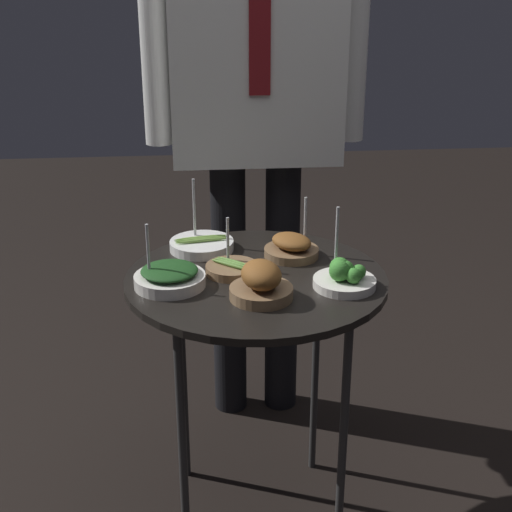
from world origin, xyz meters
name	(u,v)px	position (x,y,z in m)	size (l,w,h in m)	color
serving_cart	(256,298)	(0.00, 0.00, 0.65)	(0.62, 0.62, 0.71)	black
bowl_asparagus_back_left	(232,268)	(-0.05, 0.02, 0.72)	(0.13, 0.13, 0.13)	brown
bowl_spinach_mid_right	(170,277)	(-0.20, -0.04, 0.73)	(0.16, 0.16, 0.15)	silver
bowl_roast_front_left	(263,283)	(0.00, -0.12, 0.75)	(0.14, 0.14, 0.09)	brown
bowl_roast_mid_left	(292,247)	(0.10, 0.11, 0.73)	(0.14, 0.14, 0.15)	brown
bowl_asparagus_near_rim	(202,244)	(-0.12, 0.18, 0.72)	(0.16, 0.16, 0.18)	white
bowl_broccoli_front_right	(344,277)	(0.19, -0.08, 0.74)	(0.14, 0.14, 0.18)	silver
waiter_figure	(256,76)	(0.05, 0.53, 1.09)	(0.64, 0.24, 1.73)	black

